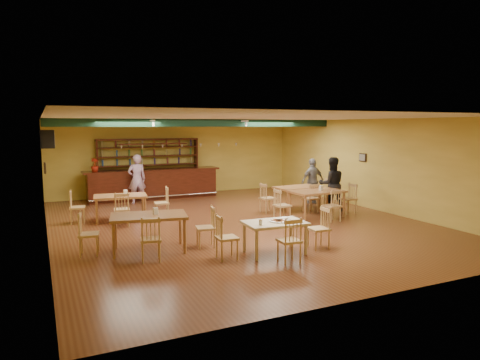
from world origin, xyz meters
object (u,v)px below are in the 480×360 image
dining_table_a (121,208)px  dining_table_b (297,198)px  patron_right_a (332,184)px  dining_table_d (317,204)px  dining_table_c (149,233)px  bar_counter (153,184)px  patron_bar (137,179)px  near_table (275,238)px

dining_table_a → dining_table_b: size_ratio=1.00×
patron_right_a → dining_table_d: bearing=51.1°
dining_table_c → bar_counter: bearing=86.3°
dining_table_b → dining_table_c: 6.41m
dining_table_b → dining_table_d: size_ratio=0.93×
dining_table_a → dining_table_b: bearing=1.0°
bar_counter → patron_bar: bearing=-133.5°
bar_counter → patron_right_a: (4.72, -4.85, 0.32)m
bar_counter → dining_table_a: size_ratio=3.41×
dining_table_c → dining_table_a: bearing=101.0°
patron_bar → near_table: bearing=100.0°
near_table → patron_right_a: size_ratio=0.74×
dining_table_a → dining_table_c: 3.53m
dining_table_b → patron_bar: size_ratio=0.85×
bar_counter → dining_table_d: 6.59m
patron_bar → patron_right_a: bearing=142.8°
dining_table_c → near_table: size_ratio=1.25×
dining_table_c → near_table: dining_table_c is taller
dining_table_c → patron_right_a: patron_right_a is taller
near_table → patron_bar: size_ratio=0.74×
dining_table_d → patron_right_a: (0.96, 0.56, 0.48)m
near_table → patron_right_a: 5.35m
dining_table_c → patron_right_a: 6.85m
bar_counter → near_table: (0.66, -8.31, -0.21)m
dining_table_c → patron_bar: patron_bar is taller
dining_table_c → patron_right_a: (6.50, 2.12, 0.47)m
dining_table_d → dining_table_a: bearing=157.7°
dining_table_d → patron_bar: patron_bar is taller
dining_table_c → patron_bar: (1.00, 6.15, 0.47)m
bar_counter → patron_bar: size_ratio=2.90×
bar_counter → dining_table_b: bar_counter is taller
dining_table_d → near_table: bearing=-139.7°
dining_table_a → near_table: dining_table_a is taller
dining_table_a → patron_bar: 2.86m
dining_table_d → dining_table_b: bearing=80.4°
dining_table_a → dining_table_b: 5.76m
dining_table_a → dining_table_d: 5.90m
dining_table_d → patron_bar: (-4.53, 4.59, 0.48)m
dining_table_a → dining_table_d: dining_table_d is taller
dining_table_a → dining_table_d: bearing=-12.5°
near_table → dining_table_a: bearing=120.3°
dining_table_b → near_table: dining_table_b is taller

